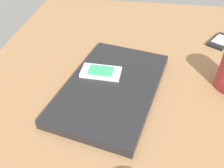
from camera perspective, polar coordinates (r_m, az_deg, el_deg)
desk_surface at (r=65.02cm, az=1.70°, el=-2.65°), size 120.00×80.00×3.00cm
laptop_closed at (r=63.62cm, az=0.00°, el=-0.60°), size 39.07×28.75×2.25cm
cell_phone_on_laptop at (r=65.77cm, az=-2.54°, el=2.76°), size 5.86×10.60×1.12cm
cell_phone_on_desk at (r=91.05cm, az=23.60°, el=8.99°), size 11.49×10.05×1.10cm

